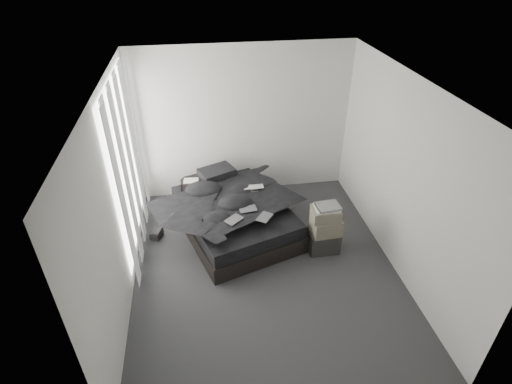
{
  "coord_description": "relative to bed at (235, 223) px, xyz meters",
  "views": [
    {
      "loc": [
        -0.77,
        -4.09,
        3.97
      ],
      "look_at": [
        0.0,
        0.8,
        0.75
      ],
      "focal_mm": 28.0,
      "sensor_mm": 36.0,
      "label": 1
    }
  ],
  "objects": [
    {
      "name": "laptop",
      "position": [
        0.33,
        0.16,
        0.58
      ],
      "size": [
        0.31,
        0.2,
        0.02
      ],
      "primitive_type": "imported",
      "rotation": [
        0.0,
        0.0,
        -0.0
      ],
      "color": "silver",
      "rests_on": "duvet"
    },
    {
      "name": "wall_right",
      "position": [
        2.12,
        -0.9,
        1.17
      ],
      "size": [
        0.01,
        4.2,
        2.6
      ],
      "primitive_type": "cube",
      "color": "silver",
      "rests_on": "ground"
    },
    {
      "name": "duvet",
      "position": [
        0.01,
        -0.05,
        0.46
      ],
      "size": [
        1.88,
        2.03,
        0.23
      ],
      "primitive_type": "imported",
      "rotation": [
        0.0,
        0.0,
        0.31
      ],
      "color": "black",
      "rests_on": "mattress"
    },
    {
      "name": "box_upper",
      "position": [
        1.23,
        -0.66,
        0.52
      ],
      "size": [
        0.41,
        0.33,
        0.17
      ],
      "primitive_type": "cube",
      "rotation": [
        0.0,
        0.0,
        -0.06
      ],
      "color": "#676351",
      "rests_on": "box_mid"
    },
    {
      "name": "wall_back",
      "position": [
        0.32,
        1.2,
        1.17
      ],
      "size": [
        3.6,
        0.01,
        2.6
      ],
      "primitive_type": "cube",
      "color": "silver",
      "rests_on": "ground"
    },
    {
      "name": "comic_a",
      "position": [
        -0.07,
        -0.57,
        0.57
      ],
      "size": [
        0.29,
        0.28,
        0.01
      ],
      "primitive_type": "cube",
      "rotation": [
        0.0,
        0.0,
        0.69
      ],
      "color": "black",
      "rests_on": "duvet"
    },
    {
      "name": "pillow_upper",
      "position": [
        -0.21,
        0.71,
        0.54
      ],
      "size": [
        0.66,
        0.57,
        0.12
      ],
      "primitive_type": "cube",
      "rotation": [
        0.0,
        0.0,
        0.42
      ],
      "color": "black",
      "rests_on": "pillow_lower"
    },
    {
      "name": "papers",
      "position": [
        -0.63,
        0.61,
        0.48
      ],
      "size": [
        0.25,
        0.19,
        0.01
      ],
      "primitive_type": "cube",
      "rotation": [
        0.0,
        0.0,
        -0.08
      ],
      "color": "white",
      "rests_on": "side_stand"
    },
    {
      "name": "curtain_left",
      "position": [
        -1.41,
        0.0,
        1.15
      ],
      "size": [
        0.06,
        2.12,
        2.48
      ],
      "primitive_type": "cube",
      "color": "white",
      "rests_on": "wall_left"
    },
    {
      "name": "window_left",
      "position": [
        -1.46,
        0.0,
        1.22
      ],
      "size": [
        0.02,
        2.0,
        2.3
      ],
      "primitive_type": "cube",
      "color": "white",
      "rests_on": "wall_left"
    },
    {
      "name": "floor_books",
      "position": [
        -1.22,
        0.01,
        -0.06
      ],
      "size": [
        0.2,
        0.24,
        0.14
      ],
      "primitive_type": "cube",
      "rotation": [
        0.0,
        0.0,
        -0.4
      ],
      "color": "black",
      "rests_on": "floor"
    },
    {
      "name": "wall_left",
      "position": [
        -1.48,
        -0.9,
        1.17
      ],
      "size": [
        0.01,
        4.2,
        2.6
      ],
      "primitive_type": "cube",
      "color": "silver",
      "rests_on": "ground"
    },
    {
      "name": "floor",
      "position": [
        0.32,
        -0.9,
        -0.13
      ],
      "size": [
        3.6,
        4.2,
        0.01
      ],
      "primitive_type": "cube",
      "color": "#323235",
      "rests_on": "ground"
    },
    {
      "name": "pillow_lower",
      "position": [
        -0.28,
        0.71,
        0.41
      ],
      "size": [
        0.68,
        0.56,
        0.13
      ],
      "primitive_type": "cube",
      "rotation": [
        0.0,
        0.0,
        0.31
      ],
      "color": "black",
      "rests_on": "mattress"
    },
    {
      "name": "comic_b",
      "position": [
        0.16,
        -0.35,
        0.58
      ],
      "size": [
        0.26,
        0.19,
        0.01
      ],
      "primitive_type": "cube",
      "rotation": [
        0.0,
        0.0,
        0.1
      ],
      "color": "black",
      "rests_on": "duvet"
    },
    {
      "name": "bed",
      "position": [
        0.0,
        0.0,
        0.0
      ],
      "size": [
        2.01,
        2.31,
        0.27
      ],
      "primitive_type": "cube",
      "rotation": [
        0.0,
        0.0,
        0.31
      ],
      "color": "black",
      "rests_on": "floor"
    },
    {
      "name": "art_book_snake",
      "position": [
        1.25,
        -0.67,
        0.65
      ],
      "size": [
        0.34,
        0.28,
        0.03
      ],
      "primitive_type": "cube",
      "rotation": [
        0.0,
        0.0,
        0.1
      ],
      "color": "silver",
      "rests_on": "art_book_white"
    },
    {
      "name": "ceiling",
      "position": [
        0.32,
        -0.9,
        2.47
      ],
      "size": [
        3.6,
        4.2,
        0.01
      ],
      "primitive_type": "cube",
      "color": "white",
      "rests_on": "ground"
    },
    {
      "name": "side_stand",
      "position": [
        -0.64,
        0.62,
        0.17
      ],
      "size": [
        0.4,
        0.4,
        0.61
      ],
      "primitive_type": "cylinder",
      "rotation": [
        0.0,
        0.0,
        -0.25
      ],
      "color": "black",
      "rests_on": "floor"
    },
    {
      "name": "box_lower",
      "position": [
        1.24,
        -0.66,
        0.03
      ],
      "size": [
        0.44,
        0.34,
        0.32
      ],
      "primitive_type": "cube",
      "rotation": [
        0.0,
        0.0,
        -0.01
      ],
      "color": "black",
      "rests_on": "floor"
    },
    {
      "name": "wall_front",
      "position": [
        0.32,
        -3.0,
        1.17
      ],
      "size": [
        3.6,
        0.01,
        2.6
      ],
      "primitive_type": "cube",
      "color": "silver",
      "rests_on": "ground"
    },
    {
      "name": "box_mid",
      "position": [
        1.25,
        -0.67,
        0.31
      ],
      "size": [
        0.42,
        0.34,
        0.25
      ],
      "primitive_type": "cube",
      "rotation": [
        0.0,
        0.0,
        0.06
      ],
      "color": "#676351",
      "rests_on": "box_lower"
    },
    {
      "name": "mattress",
      "position": [
        -0.0,
        -0.0,
        0.24
      ],
      "size": [
        1.93,
        2.24,
        0.21
      ],
      "primitive_type": "cube",
      "rotation": [
        0.0,
        0.0,
        0.31
      ],
      "color": "black",
      "rests_on": "bed"
    },
    {
      "name": "comic_c",
      "position": [
        0.37,
        -0.58,
        0.58
      ],
      "size": [
        0.28,
        0.29,
        0.01
      ],
      "primitive_type": "cube",
      "rotation": [
        0.0,
        0.0,
        0.92
      ],
      "color": "black",
      "rests_on": "duvet"
    },
    {
      "name": "art_book_white",
      "position": [
        1.24,
        -0.66,
        0.62
      ],
      "size": [
        0.33,
        0.27,
        0.03
      ],
      "primitive_type": "cube",
      "rotation": [
        0.0,
        0.0,
        -0.01
      ],
      "color": "silver",
      "rests_on": "box_upper"
    }
  ]
}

